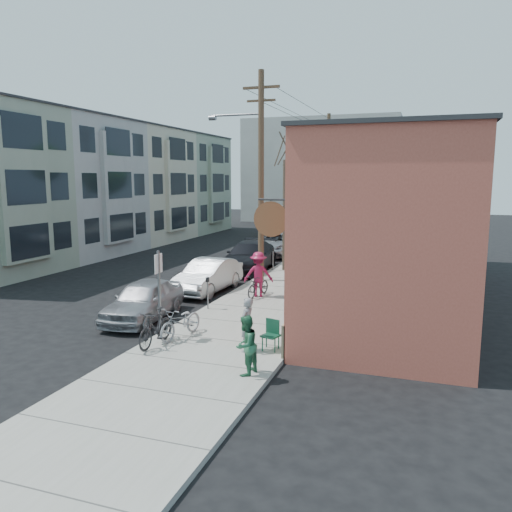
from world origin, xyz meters
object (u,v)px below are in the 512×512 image
(tree_bare, at_px, (285,216))
(car_2, at_px, (249,257))
(car_3, at_px, (279,244))
(car_1, at_px, (208,276))
(patio_chair_a, at_px, (303,311))
(parking_meter_far, at_px, (273,255))
(patio_chair_b, at_px, (271,335))
(tree_leafy_far, at_px, (338,173))
(sign_post, at_px, (159,286))
(utility_pole_near, at_px, (260,173))
(parked_bike_a, at_px, (156,327))
(tree_leafy_mid, at_px, (319,160))
(bus, at_px, (290,219))
(parked_bike_b, at_px, (181,322))
(cyclist, at_px, (258,274))
(parking_meter_near, at_px, (208,288))
(patron_grey, at_px, (247,325))
(patron_green, at_px, (246,345))
(car_0, at_px, (144,300))

(tree_bare, bearing_deg, car_2, -174.77)
(car_3, bearing_deg, car_1, -84.03)
(patio_chair_a, bearing_deg, parking_meter_far, 108.33)
(tree_bare, relative_size, patio_chair_b, 6.78)
(tree_leafy_far, bearing_deg, tree_bare, -90.00)
(tree_bare, bearing_deg, patio_chair_a, -70.61)
(sign_post, xyz_separation_m, utility_pole_near, (0.04, 9.72, 3.58))
(tree_leafy_far, bearing_deg, car_2, -96.86)
(parked_bike_a, bearing_deg, tree_leafy_mid, 89.87)
(car_2, bearing_deg, bus, 94.37)
(tree_leafy_mid, bearing_deg, bus, 114.32)
(parked_bike_b, bearing_deg, cyclist, 95.67)
(parking_meter_near, bearing_deg, sign_post, -88.50)
(patio_chair_b, bearing_deg, patio_chair_a, 101.54)
(patron_grey, height_order, parked_bike_b, patron_grey)
(cyclist, bearing_deg, patio_chair_a, 114.28)
(utility_pole_near, xyz_separation_m, patron_grey, (2.92, -9.91, -4.46))
(patio_chair_b, height_order, patron_green, patron_green)
(parked_bike_b, bearing_deg, car_0, 154.26)
(tree_bare, relative_size, bus, 0.64)
(patio_chair_b, distance_m, car_3, 19.19)
(parking_meter_near, relative_size, patio_chair_b, 1.41)
(patron_green, height_order, cyclist, cyclist)
(tree_leafy_mid, bearing_deg, car_1, -97.98)
(parking_meter_far, relative_size, patron_grey, 0.78)
(parking_meter_far, bearing_deg, parked_bike_b, -86.88)
(tree_leafy_far, distance_m, patron_green, 31.55)
(tree_leafy_far, relative_size, patron_green, 4.83)
(tree_leafy_far, height_order, car_0, tree_leafy_far)
(parking_meter_near, xyz_separation_m, cyclist, (1.20, 2.57, 0.13))
(car_1, bearing_deg, parked_bike_b, -70.16)
(patron_grey, height_order, car_1, patron_grey)
(cyclist, relative_size, car_1, 0.43)
(patio_chair_a, distance_m, cyclist, 4.30)
(parked_bike_b, distance_m, car_3, 18.41)
(tree_leafy_far, height_order, patron_grey, tree_leafy_far)
(sign_post, distance_m, patio_chair_a, 5.11)
(tree_leafy_mid, distance_m, car_0, 20.14)
(sign_post, xyz_separation_m, tree_bare, (0.45, 12.79, 1.30))
(utility_pole_near, bearing_deg, patron_grey, -73.60)
(parked_bike_b, bearing_deg, sign_post, -139.09)
(parking_meter_near, bearing_deg, utility_pole_near, 88.64)
(tree_bare, distance_m, tree_leafy_mid, 9.15)
(bus, bearing_deg, parking_meter_far, -71.81)
(parked_bike_b, distance_m, car_0, 3.08)
(car_1, height_order, bus, bus)
(parked_bike_a, xyz_separation_m, car_0, (-2.10, 2.76, 0.03))
(parking_meter_near, relative_size, utility_pole_near, 0.12)
(parking_meter_far, height_order, tree_leafy_far, tree_leafy_far)
(parked_bike_b, bearing_deg, patron_green, -25.37)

